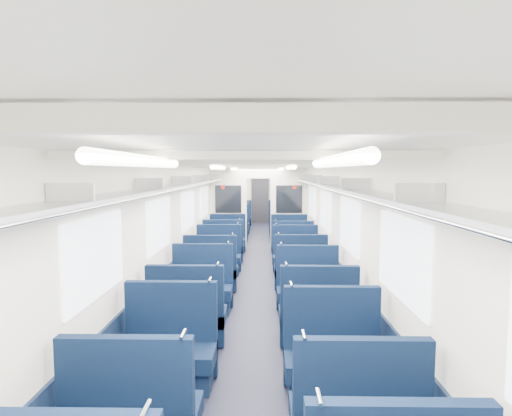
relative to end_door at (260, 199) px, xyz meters
name	(u,v)px	position (x,y,z in m)	size (l,w,h in m)	color
floor	(257,272)	(0.00, -8.94, -1.00)	(2.80, 18.00, 0.01)	black
ceiling	(257,164)	(0.00, -8.94, 1.35)	(2.80, 18.00, 0.01)	white
wall_left	(192,219)	(-1.40, -8.94, 0.18)	(0.02, 18.00, 2.35)	silver
dado_left	(194,256)	(-1.39, -8.94, -0.65)	(0.03, 17.90, 0.70)	black
wall_right	(322,219)	(1.40, -8.94, 0.18)	(0.02, 18.00, 2.35)	silver
dado_right	(321,257)	(1.39, -8.94, -0.65)	(0.03, 17.90, 0.70)	black
wall_far	(260,195)	(0.00, 0.06, 0.18)	(2.80, 0.02, 2.35)	silver
luggage_rack_left	(201,182)	(-1.21, -8.94, 0.97)	(0.36, 17.40, 0.18)	#B2B5BA
luggage_rack_right	(314,182)	(1.21, -8.94, 0.97)	(0.36, 17.40, 0.18)	#B2B5BA
windows	(257,210)	(0.00, -9.40, 0.42)	(2.78, 15.60, 0.75)	white
ceiling_fittings	(257,167)	(0.00, -9.20, 1.29)	(2.70, 16.06, 0.11)	white
end_door	(260,199)	(0.00, 0.00, 0.00)	(0.75, 0.06, 2.00)	black
bulkhead	(259,205)	(0.00, -5.89, 0.23)	(2.80, 0.10, 2.35)	white
seat_6	(169,353)	(-0.83, -13.72, -0.67)	(0.97, 0.53, 1.08)	#0B1A36
seat_7	(333,361)	(0.83, -13.88, -0.67)	(0.97, 0.53, 1.08)	#0B1A36
seat_8	(187,318)	(-0.83, -12.70, -0.67)	(0.97, 0.53, 1.08)	#0B1A36
seat_9	(318,319)	(0.83, -12.70, -0.67)	(0.97, 0.53, 1.08)	#0B1A36
seat_10	(202,290)	(-0.83, -11.45, -0.67)	(0.97, 0.53, 1.08)	#0B1A36
seat_11	(308,293)	(0.83, -11.55, -0.67)	(0.97, 0.53, 1.08)	#0B1A36
seat_12	(211,272)	(-0.83, -10.31, -0.67)	(0.97, 0.53, 1.08)	#0B1A36
seat_13	(300,272)	(0.83, -10.21, -0.67)	(0.97, 0.53, 1.08)	#0B1A36
seat_14	(218,258)	(-0.83, -9.05, -0.67)	(0.97, 0.53, 1.08)	#0B1A36
seat_15	(296,259)	(0.83, -9.09, -0.67)	(0.97, 0.53, 1.08)	#0B1A36
seat_16	(224,248)	(-0.83, -7.90, -0.67)	(0.97, 0.53, 1.08)	#0B1A36
seat_17	(292,250)	(0.83, -8.11, -0.67)	(0.97, 0.53, 1.08)	#0B1A36
seat_18	(227,241)	(-0.83, -6.82, -0.67)	(0.97, 0.53, 1.08)	#0B1A36
seat_19	(289,242)	(0.83, -6.91, -0.67)	(0.97, 0.53, 1.08)	#0B1A36
seat_20	(233,231)	(-0.83, -4.89, -0.67)	(0.97, 0.53, 1.08)	#0B1A36
seat_21	(285,230)	(0.83, -4.70, -0.67)	(0.97, 0.53, 1.08)	#0B1A36
seat_22	(235,225)	(-0.83, -3.59, -0.67)	(0.97, 0.53, 1.08)	#0B1A36
seat_23	(283,226)	(0.83, -3.62, -0.67)	(0.97, 0.53, 1.08)	#0B1A36
seat_24	(237,221)	(-0.83, -2.46, -0.67)	(0.97, 0.53, 1.08)	#0B1A36
seat_25	(282,222)	(0.83, -2.48, -0.67)	(0.97, 0.53, 1.08)	#0B1A36
seat_26	(239,218)	(-0.83, -1.44, -0.67)	(0.97, 0.53, 1.08)	#0B1A36
seat_27	(281,218)	(0.83, -1.34, -0.67)	(0.97, 0.53, 1.08)	#0B1A36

